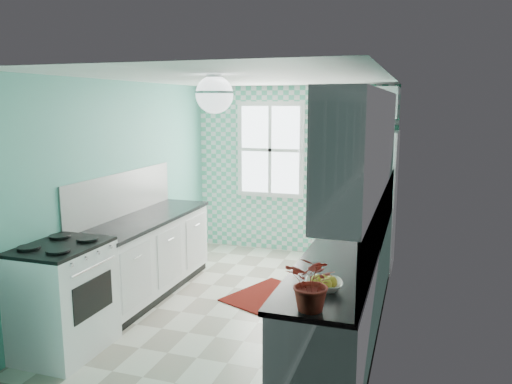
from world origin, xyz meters
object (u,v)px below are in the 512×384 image
(fridge, at_px, (365,199))
(potted_plant, at_px, (313,283))
(ceiling_light, at_px, (214,94))
(fruit_bowl, at_px, (324,285))
(stove, at_px, (63,297))
(sink, at_px, (360,223))
(microwave, at_px, (368,121))

(fridge, bearing_deg, potted_plant, -85.82)
(ceiling_light, height_order, potted_plant, ceiling_light)
(ceiling_light, distance_m, fruit_bowl, 2.02)
(fruit_bowl, distance_m, potted_plant, 0.41)
(fridge, distance_m, stove, 4.10)
(stove, bearing_deg, fruit_bowl, -5.98)
(fridge, height_order, potted_plant, fridge)
(ceiling_light, bearing_deg, fruit_bowl, -36.95)
(stove, relative_size, sink, 1.87)
(ceiling_light, distance_m, potted_plant, 2.12)
(stove, xyz_separation_m, sink, (2.40, 1.96, 0.41))
(ceiling_light, height_order, fruit_bowl, ceiling_light)
(sink, bearing_deg, fruit_bowl, -87.16)
(fridge, bearing_deg, ceiling_light, -110.05)
(stove, bearing_deg, fridge, 53.48)
(fridge, relative_size, fruit_bowl, 7.08)
(sink, height_order, fruit_bowl, sink)
(sink, xyz_separation_m, fruit_bowl, (-0.00, -2.13, 0.04))
(fridge, distance_m, potted_plant, 3.91)
(fruit_bowl, bearing_deg, ceiling_light, 143.05)
(fridge, height_order, stove, fridge)
(stove, relative_size, potted_plant, 2.64)
(potted_plant, bearing_deg, ceiling_light, 133.09)
(potted_plant, relative_size, microwave, 0.77)
(ceiling_light, relative_size, sink, 0.66)
(ceiling_light, bearing_deg, microwave, 67.09)
(fridge, bearing_deg, fruit_bowl, -85.67)
(stove, bearing_deg, ceiling_light, 29.57)
(sink, distance_m, microwave, 1.77)
(stove, xyz_separation_m, fruit_bowl, (2.40, -0.16, 0.45))
(ceiling_light, distance_m, fridge, 3.17)
(sink, bearing_deg, fridge, 96.81)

